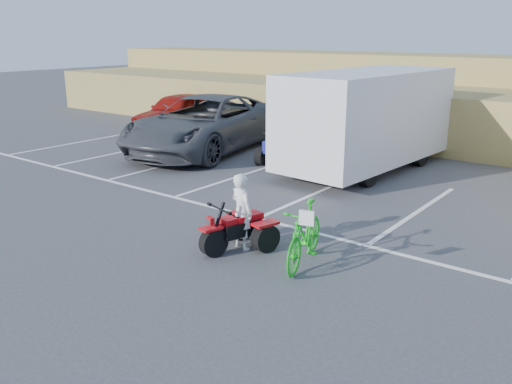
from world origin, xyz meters
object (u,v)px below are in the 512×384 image
Objects in this scene: red_trike_atv at (236,250)px; rider at (242,211)px; quad_atv_green at (305,173)px; green_dirt_bike at (305,235)px; red_car at (178,112)px; cargo_trailer at (367,117)px; quad_atv_blue at (283,163)px; grey_pickup at (204,124)px.

rider is (0.04, 0.14, 0.75)m from red_trike_atv.
red_trike_atv is 6.29m from quad_atv_green.
red_car reaches higher than green_dirt_bike.
quad_atv_green is (-1.23, -1.46, -1.60)m from cargo_trailer.
cargo_trailer is at bearing -18.79° from red_car.
quad_atv_blue reaches higher than quad_atv_green.
red_trike_atv is 0.21× the size of grey_pickup.
red_trike_atv is 7.59m from cargo_trailer.
red_car is 2.86× the size of quad_atv_blue.
cargo_trailer is (9.50, -1.43, 0.81)m from red_car.
quad_atv_blue is 1.14× the size of quad_atv_green.
cargo_trailer reaches higher than quad_atv_blue.
grey_pickup is 1.49× the size of red_car.
grey_pickup reaches higher than red_trike_atv.
grey_pickup is (-8.06, 6.12, 0.40)m from green_dirt_bike.
red_trike_atv is 9.25m from grey_pickup.
quad_atv_blue is 1.37m from quad_atv_green.
green_dirt_bike is 14.62m from red_car.
rider is 13.59m from red_car.
red_car reaches higher than red_trike_atv.
green_dirt_bike is (1.41, 0.24, 0.57)m from red_trike_atv.
red_car reaches higher than quad_atv_blue.
quad_atv_green is (4.47, -0.46, -0.97)m from grey_pickup.
quad_atv_blue is (-3.41, 6.51, 0.00)m from red_trike_atv.
rider is 1.39m from green_dirt_bike.
green_dirt_bike is 0.29× the size of cargo_trailer.
cargo_trailer reaches higher than red_car.
red_trike_atv reaches higher than quad_atv_green.
rider is at bearing -77.87° from cargo_trailer.
grey_pickup reaches higher than red_car.
green_dirt_bike is 1.16× the size of quad_atv_blue.
quad_atv_blue is (7.04, -2.28, -0.80)m from red_car.
quad_atv_blue reaches higher than red_trike_atv.
red_car is 3.27× the size of quad_atv_green.
red_car is 9.64m from cargo_trailer.
grey_pickup is 5.82m from cargo_trailer.
rider is 0.92× the size of quad_atv_blue.
rider is 0.79× the size of green_dirt_bike.
grey_pickup reaches higher than rider.
grey_pickup is 4.51m from red_car.
green_dirt_bike is at bearing -160.91° from rider.
red_car reaches higher than rider.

